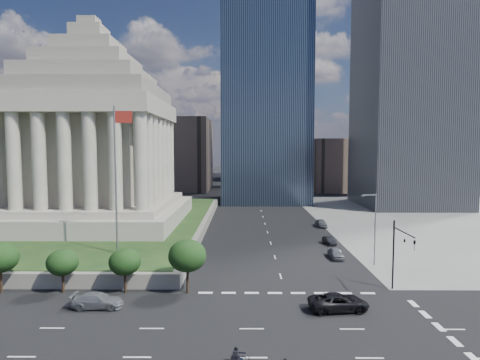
{
  "coord_description": "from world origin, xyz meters",
  "views": [
    {
      "loc": [
        -4.8,
        -29.82,
        16.09
      ],
      "look_at": [
        -5.16,
        20.03,
        12.26
      ],
      "focal_mm": 30.0,
      "sensor_mm": 36.0,
      "label": 1
    }
  ],
  "objects_px": {
    "traffic_signal_ne": "(400,248)",
    "parked_sedan_far": "(321,223)",
    "street_lamp_north": "(374,225)",
    "pickup_truck": "(339,302)",
    "flagpole": "(117,171)",
    "war_memorial": "(92,122)",
    "parked_sedan_near": "(336,253)",
    "motorcycle_lead": "(235,359)",
    "suv_grey": "(98,301)",
    "parked_sedan_mid": "(329,241)"
  },
  "relations": [
    {
      "from": "traffic_signal_ne",
      "to": "pickup_truck",
      "type": "relative_size",
      "value": 1.34
    },
    {
      "from": "street_lamp_north",
      "to": "parked_sedan_far",
      "type": "relative_size",
      "value": 2.19
    },
    {
      "from": "traffic_signal_ne",
      "to": "street_lamp_north",
      "type": "bearing_deg",
      "value": 85.81
    },
    {
      "from": "traffic_signal_ne",
      "to": "parked_sedan_mid",
      "type": "xyz_separation_m",
      "value": [
        -2.63,
        23.52,
        -4.64
      ]
    },
    {
      "from": "parked_sedan_mid",
      "to": "motorcycle_lead",
      "type": "height_order",
      "value": "motorcycle_lead"
    },
    {
      "from": "motorcycle_lead",
      "to": "traffic_signal_ne",
      "type": "bearing_deg",
      "value": 49.23
    },
    {
      "from": "street_lamp_north",
      "to": "pickup_truck",
      "type": "distance_m",
      "value": 18.56
    },
    {
      "from": "parked_sedan_near",
      "to": "parked_sedan_far",
      "type": "height_order",
      "value": "parked_sedan_far"
    },
    {
      "from": "pickup_truck",
      "to": "parked_sedan_near",
      "type": "xyz_separation_m",
      "value": [
        4.2,
        19.31,
        -0.08
      ]
    },
    {
      "from": "suv_grey",
      "to": "parked_sedan_near",
      "type": "height_order",
      "value": "suv_grey"
    },
    {
      "from": "war_memorial",
      "to": "motorcycle_lead",
      "type": "height_order",
      "value": "war_memorial"
    },
    {
      "from": "pickup_truck",
      "to": "suv_grey",
      "type": "distance_m",
      "value": 24.37
    },
    {
      "from": "pickup_truck",
      "to": "motorcycle_lead",
      "type": "distance_m",
      "value": 15.19
    },
    {
      "from": "street_lamp_north",
      "to": "parked_sedan_far",
      "type": "height_order",
      "value": "street_lamp_north"
    },
    {
      "from": "pickup_truck",
      "to": "parked_sedan_near",
      "type": "relative_size",
      "value": 1.36
    },
    {
      "from": "suv_grey",
      "to": "parked_sedan_mid",
      "type": "bearing_deg",
      "value": -48.17
    },
    {
      "from": "suv_grey",
      "to": "parked_sedan_near",
      "type": "distance_m",
      "value": 34.23
    },
    {
      "from": "war_memorial",
      "to": "street_lamp_north",
      "type": "xyz_separation_m",
      "value": [
        47.33,
        -23.0,
        -15.74
      ]
    },
    {
      "from": "traffic_signal_ne",
      "to": "parked_sedan_near",
      "type": "xyz_separation_m",
      "value": [
        -3.5,
        14.86,
        -4.5
      ]
    },
    {
      "from": "parked_sedan_near",
      "to": "motorcycle_lead",
      "type": "bearing_deg",
      "value": -117.34
    },
    {
      "from": "traffic_signal_ne",
      "to": "street_lamp_north",
      "type": "height_order",
      "value": "street_lamp_north"
    },
    {
      "from": "parked_sedan_mid",
      "to": "street_lamp_north",
      "type": "bearing_deg",
      "value": -84.02
    },
    {
      "from": "pickup_truck",
      "to": "street_lamp_north",
      "type": "bearing_deg",
      "value": -34.6
    },
    {
      "from": "war_memorial",
      "to": "motorcycle_lead",
      "type": "xyz_separation_m",
      "value": [
        28.62,
        -50.03,
        -20.43
      ]
    },
    {
      "from": "flagpole",
      "to": "traffic_signal_ne",
      "type": "relative_size",
      "value": 2.5
    },
    {
      "from": "street_lamp_north",
      "to": "motorcycle_lead",
      "type": "height_order",
      "value": "street_lamp_north"
    },
    {
      "from": "war_memorial",
      "to": "flagpole",
      "type": "bearing_deg",
      "value": -63.11
    },
    {
      "from": "parked_sedan_mid",
      "to": "traffic_signal_ne",
      "type": "bearing_deg",
      "value": -93.45
    },
    {
      "from": "traffic_signal_ne",
      "to": "parked_sedan_far",
      "type": "distance_m",
      "value": 39.05
    },
    {
      "from": "traffic_signal_ne",
      "to": "suv_grey",
      "type": "xyz_separation_m",
      "value": [
        -32.07,
        -4.0,
        -4.5
      ]
    },
    {
      "from": "street_lamp_north",
      "to": "suv_grey",
      "type": "distance_m",
      "value": 36.61
    },
    {
      "from": "flagpole",
      "to": "parked_sedan_far",
      "type": "relative_size",
      "value": 4.37
    },
    {
      "from": "parked_sedan_mid",
      "to": "motorcycle_lead",
      "type": "relative_size",
      "value": 1.44
    },
    {
      "from": "parked_sedan_near",
      "to": "motorcycle_lead",
      "type": "relative_size",
      "value": 1.7
    },
    {
      "from": "traffic_signal_ne",
      "to": "pickup_truck",
      "type": "distance_m",
      "value": 9.94
    },
    {
      "from": "war_memorial",
      "to": "pickup_truck",
      "type": "bearing_deg",
      "value": -44.97
    },
    {
      "from": "traffic_signal_ne",
      "to": "war_memorial",
      "type": "bearing_deg",
      "value": 143.58
    },
    {
      "from": "street_lamp_north",
      "to": "pickup_truck",
      "type": "relative_size",
      "value": 1.67
    },
    {
      "from": "parked_sedan_near",
      "to": "parked_sedan_mid",
      "type": "xyz_separation_m",
      "value": [
        0.87,
        8.67,
        -0.14
      ]
    },
    {
      "from": "war_memorial",
      "to": "pickup_truck",
      "type": "height_order",
      "value": "war_memorial"
    },
    {
      "from": "street_lamp_north",
      "to": "suv_grey",
      "type": "relative_size",
      "value": 1.93
    },
    {
      "from": "flagpole",
      "to": "war_memorial",
      "type": "bearing_deg",
      "value": 116.89
    },
    {
      "from": "flagpole",
      "to": "pickup_truck",
      "type": "distance_m",
      "value": 32.83
    },
    {
      "from": "flagpole",
      "to": "traffic_signal_ne",
      "type": "distance_m",
      "value": 36.69
    },
    {
      "from": "pickup_truck",
      "to": "parked_sedan_near",
      "type": "bearing_deg",
      "value": -18.44
    },
    {
      "from": "flagpole",
      "to": "parked_sedan_mid",
      "type": "relative_size",
      "value": 5.38
    },
    {
      "from": "parked_sedan_near",
      "to": "parked_sedan_far",
      "type": "distance_m",
      "value": 24.06
    },
    {
      "from": "flagpole",
      "to": "motorcycle_lead",
      "type": "distance_m",
      "value": 33.11
    },
    {
      "from": "war_memorial",
      "to": "suv_grey",
      "type": "xyz_separation_m",
      "value": [
        14.43,
        -38.3,
        -20.65
      ]
    },
    {
      "from": "parked_sedan_mid",
      "to": "motorcycle_lead",
      "type": "bearing_deg",
      "value": -121.06
    }
  ]
}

